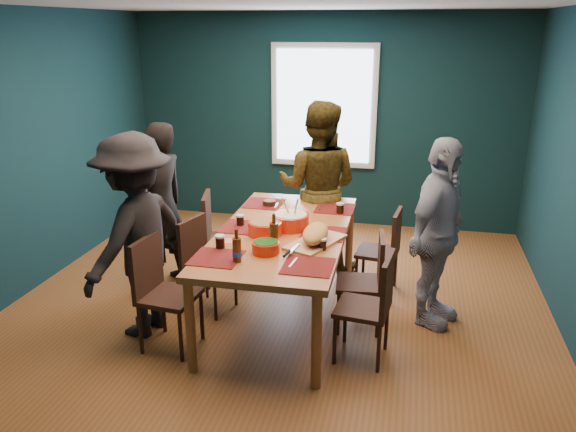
% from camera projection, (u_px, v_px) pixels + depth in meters
% --- Properties ---
extents(room, '(5.01, 5.01, 2.71)m').
position_uv_depth(room, '(285.00, 158.00, 5.15)').
color(room, '#9A4F2C').
rests_on(room, ground).
extents(dining_table, '(1.13, 2.20, 0.83)m').
position_uv_depth(dining_table, '(283.00, 239.00, 4.91)').
color(dining_table, '#A95D32').
rests_on(dining_table, floor).
extents(chair_left_far, '(0.51, 0.51, 0.94)m').
position_uv_depth(chair_left_far, '(218.00, 232.00, 5.66)').
color(chair_left_far, black).
rests_on(chair_left_far, floor).
extents(chair_left_mid, '(0.48, 0.48, 0.87)m').
position_uv_depth(chair_left_mid, '(202.00, 257.00, 5.15)').
color(chair_left_mid, black).
rests_on(chair_left_mid, floor).
extents(chair_left_near, '(0.46, 0.46, 0.94)m').
position_uv_depth(chair_left_near, '(159.00, 285.00, 4.51)').
color(chair_left_near, black).
rests_on(chair_left_near, floor).
extents(chair_right_far, '(0.43, 0.43, 0.85)m').
position_uv_depth(chair_right_far, '(386.00, 245.00, 5.45)').
color(chair_right_far, black).
rests_on(chair_right_far, floor).
extents(chair_right_mid, '(0.42, 0.42, 0.86)m').
position_uv_depth(chair_right_mid, '(369.00, 275.00, 4.79)').
color(chair_right_mid, black).
rests_on(chair_right_mid, floor).
extents(chair_right_near, '(0.44, 0.44, 0.89)m').
position_uv_depth(chair_right_near, '(374.00, 300.00, 4.32)').
color(chair_right_near, black).
rests_on(chair_right_near, floor).
extents(person_far_left, '(0.59, 0.71, 1.66)m').
position_uv_depth(person_far_left, '(161.00, 206.00, 5.54)').
color(person_far_left, black).
rests_on(person_far_left, floor).
extents(person_back, '(0.92, 0.74, 1.81)m').
position_uv_depth(person_back, '(318.00, 188.00, 5.89)').
color(person_back, black).
rests_on(person_back, floor).
extents(person_right, '(0.76, 1.06, 1.67)m').
position_uv_depth(person_right, '(437.00, 234.00, 4.79)').
color(person_right, white).
rests_on(person_right, floor).
extents(person_near_left, '(0.90, 1.24, 1.73)m').
position_uv_depth(person_near_left, '(136.00, 236.00, 4.64)').
color(person_near_left, black).
rests_on(person_near_left, floor).
extents(bowl_salad, '(0.29, 0.29, 0.12)m').
position_uv_depth(bowl_salad, '(265.00, 228.00, 4.77)').
color(bowl_salad, red).
rests_on(bowl_salad, dining_table).
extents(bowl_dumpling, '(0.32, 0.32, 0.30)m').
position_uv_depth(bowl_dumpling, '(291.00, 220.00, 4.92)').
color(bowl_dumpling, red).
rests_on(bowl_dumpling, dining_table).
extents(bowl_herbs, '(0.22, 0.22, 0.10)m').
position_uv_depth(bowl_herbs, '(266.00, 247.00, 4.39)').
color(bowl_herbs, red).
rests_on(bowl_herbs, dining_table).
extents(cutting_board, '(0.48, 0.72, 0.15)m').
position_uv_depth(cutting_board, '(315.00, 235.00, 4.57)').
color(cutting_board, tan).
rests_on(cutting_board, dining_table).
extents(small_bowl, '(0.13, 0.13, 0.05)m').
position_uv_depth(small_bowl, '(269.00, 203.00, 5.56)').
color(small_bowl, black).
rests_on(small_bowl, dining_table).
extents(beer_bottle_a, '(0.07, 0.07, 0.26)m').
position_uv_depth(beer_bottle_a, '(237.00, 250.00, 4.21)').
color(beer_bottle_a, '#4B240D').
rests_on(beer_bottle_a, dining_table).
extents(beer_bottle_b, '(0.07, 0.07, 0.28)m').
position_uv_depth(beer_bottle_b, '(274.00, 234.00, 4.50)').
color(beer_bottle_b, '#4B240D').
rests_on(beer_bottle_b, dining_table).
extents(cola_glass_a, '(0.08, 0.08, 0.11)m').
position_uv_depth(cola_glass_a, '(220.00, 241.00, 4.48)').
color(cola_glass_a, black).
rests_on(cola_glass_a, dining_table).
extents(cola_glass_b, '(0.07, 0.07, 0.09)m').
position_uv_depth(cola_glass_b, '(322.00, 244.00, 4.45)').
color(cola_glass_b, black).
rests_on(cola_glass_b, dining_table).
extents(cola_glass_c, '(0.07, 0.07, 0.10)m').
position_uv_depth(cola_glass_c, '(340.00, 208.00, 5.31)').
color(cola_glass_c, black).
rests_on(cola_glass_c, dining_table).
extents(cola_glass_d, '(0.07, 0.07, 0.10)m').
position_uv_depth(cola_glass_d, '(240.00, 220.00, 4.99)').
color(cola_glass_d, black).
rests_on(cola_glass_d, dining_table).
extents(napkin_a, '(0.17, 0.17, 0.00)m').
position_uv_depth(napkin_a, '(329.00, 234.00, 4.81)').
color(napkin_a, '#DE6E5D').
rests_on(napkin_a, dining_table).
extents(napkin_b, '(0.14, 0.14, 0.00)m').
position_uv_depth(napkin_b, '(227.00, 241.00, 4.64)').
color(napkin_b, '#DE6E5D').
rests_on(napkin_b, dining_table).
extents(napkin_c, '(0.19, 0.19, 0.00)m').
position_uv_depth(napkin_c, '(303.00, 267.00, 4.15)').
color(napkin_c, '#DE6E5D').
rests_on(napkin_c, dining_table).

